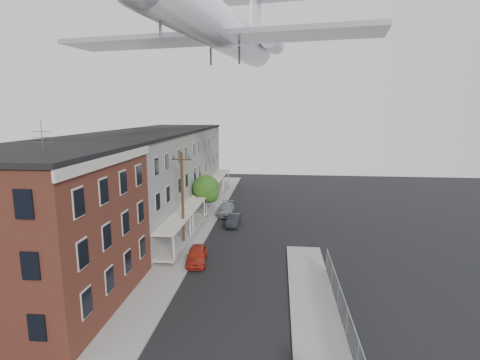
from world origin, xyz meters
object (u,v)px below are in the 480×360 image
(street_tree, at_px, (207,190))
(car_far, at_px, (226,209))
(airplane, at_px, (223,29))
(car_mid, at_px, (233,220))
(utility_pole, at_px, (183,199))
(car_near, at_px, (197,255))

(street_tree, xyz_separation_m, car_far, (1.98, 1.85, -2.78))
(airplane, bearing_deg, car_mid, 87.84)
(airplane, bearing_deg, utility_pole, -152.17)
(utility_pole, height_order, car_far, utility_pole)
(utility_pole, distance_m, airplane, 15.52)
(utility_pole, bearing_deg, airplane, 27.83)
(street_tree, xyz_separation_m, airplane, (3.27, -8.02, 16.20))
(street_tree, height_order, car_mid, street_tree)
(car_near, bearing_deg, street_tree, 90.07)
(car_far, relative_size, airplane, 0.15)
(street_tree, height_order, car_far, street_tree)
(car_near, bearing_deg, utility_pole, 113.30)
(utility_pole, xyz_separation_m, car_far, (2.31, 11.77, -4.01))
(car_far, bearing_deg, car_mid, -72.91)
(utility_pole, bearing_deg, car_near, -59.62)
(car_mid, bearing_deg, airplane, -91.29)
(car_far, bearing_deg, car_near, -92.40)
(car_near, relative_size, airplane, 0.13)
(car_mid, height_order, airplane, airplane)
(utility_pole, height_order, car_near, utility_pole)
(utility_pole, xyz_separation_m, airplane, (3.60, 1.90, 14.98))
(street_tree, bearing_deg, car_near, -82.85)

